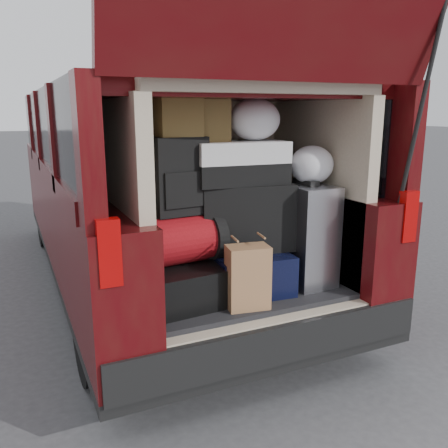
{
  "coord_description": "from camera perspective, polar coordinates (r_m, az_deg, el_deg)",
  "views": [
    {
      "loc": [
        -1.23,
        -2.32,
        1.62
      ],
      "look_at": [
        -0.07,
        0.2,
        0.95
      ],
      "focal_mm": 38.0,
      "sensor_mm": 36.0,
      "label": 1
    }
  ],
  "objects": [
    {
      "name": "plastic_bag_center",
      "position": [
        2.86,
        3.68,
        12.44
      ],
      "size": [
        0.34,
        0.32,
        0.25
      ],
      "primitive_type": "ellipsoid",
      "rotation": [
        0.0,
        0.0,
        0.1
      ],
      "color": "white",
      "rests_on": "twotone_duffel"
    },
    {
      "name": "twotone_duffel",
      "position": [
        2.81,
        1.77,
        7.38
      ],
      "size": [
        0.57,
        0.32,
        0.25
      ],
      "primitive_type": "cube",
      "rotation": [
        0.0,
        0.0,
        -0.06
      ],
      "color": "white",
      "rests_on": "black_soft_case"
    },
    {
      "name": "black_hardshell",
      "position": [
        2.76,
        -5.56,
        -6.84
      ],
      "size": [
        0.45,
        0.58,
        0.22
      ],
      "primitive_type": "cube",
      "rotation": [
        0.0,
        0.0,
        0.09
      ],
      "color": "black",
      "rests_on": "load_floor"
    },
    {
      "name": "load_floor",
      "position": [
        3.17,
        0.56,
        -11.57
      ],
      "size": [
        1.24,
        1.05,
        0.55
      ],
      "primitive_type": "cube",
      "color": "black",
      "rests_on": "ground"
    },
    {
      "name": "red_duffel",
      "position": [
        2.7,
        -4.9,
        -1.78
      ],
      "size": [
        0.45,
        0.32,
        0.28
      ],
      "primitive_type": "cube",
      "rotation": [
        0.0,
        0.0,
        0.11
      ],
      "color": "maroon",
      "rests_on": "black_hardshell"
    },
    {
      "name": "minivan",
      "position": [
        4.41,
        -8.24,
        4.14
      ],
      "size": [
        1.9,
        5.35,
        2.77
      ],
      "color": "black",
      "rests_on": "ground"
    },
    {
      "name": "ground",
      "position": [
        3.08,
        2.84,
        -18.17
      ],
      "size": [
        80.0,
        80.0,
        0.0
      ],
      "primitive_type": "plane",
      "color": "#37373A",
      "rests_on": "ground"
    },
    {
      "name": "navy_hardshell",
      "position": [
        2.94,
        2.48,
        -5.31
      ],
      "size": [
        0.5,
        0.59,
        0.24
      ],
      "primitive_type": "cube",
      "rotation": [
        0.0,
        0.0,
        -0.08
      ],
      "color": "black",
      "rests_on": "load_floor"
    },
    {
      "name": "plastic_bag_right",
      "position": [
        2.97,
        10.5,
        7.02
      ],
      "size": [
        0.31,
        0.29,
        0.24
      ],
      "primitive_type": "ellipsoid",
      "rotation": [
        0.0,
        0.0,
        -0.14
      ],
      "color": "white",
      "rests_on": "silver_roller"
    },
    {
      "name": "backpack",
      "position": [
        2.66,
        -5.54,
        5.79
      ],
      "size": [
        0.32,
        0.21,
        0.43
      ],
      "primitive_type": "cube",
      "rotation": [
        0.0,
        0.0,
        0.09
      ],
      "color": "black",
      "rests_on": "red_duffel"
    },
    {
      "name": "kraft_bag",
      "position": [
        2.62,
        2.87,
        -6.4
      ],
      "size": [
        0.25,
        0.18,
        0.35
      ],
      "primitive_type": "cube",
      "rotation": [
        0.0,
        0.0,
        -0.16
      ],
      "color": "#A5714A",
      "rests_on": "load_floor"
    },
    {
      "name": "silver_roller",
      "position": [
        3.02,
        9.59,
        -1.18
      ],
      "size": [
        0.27,
        0.42,
        0.63
      ],
      "primitive_type": "cube",
      "rotation": [
        0.0,
        0.0,
        0.02
      ],
      "color": "silver",
      "rests_on": "load_floor"
    },
    {
      "name": "grocery_sack_upper",
      "position": [
        2.76,
        -2.3,
        12.31
      ],
      "size": [
        0.25,
        0.21,
        0.24
      ],
      "primitive_type": "cube",
      "rotation": [
        0.0,
        0.0,
        0.07
      ],
      "color": "brown",
      "rests_on": "twotone_duffel"
    },
    {
      "name": "grocery_sack_lower",
      "position": [
        2.65,
        -5.64,
        12.74
      ],
      "size": [
        0.24,
        0.2,
        0.21
      ],
      "primitive_type": "cube",
      "rotation": [
        0.0,
        0.0,
        0.02
      ],
      "color": "brown",
      "rests_on": "backpack"
    },
    {
      "name": "black_soft_case",
      "position": [
        2.89,
        2.34,
        1.0
      ],
      "size": [
        0.61,
        0.43,
        0.4
      ],
      "primitive_type": "cube",
      "rotation": [
        0.0,
        0.0,
        -0.17
      ],
      "color": "black",
      "rests_on": "navy_hardshell"
    }
  ]
}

